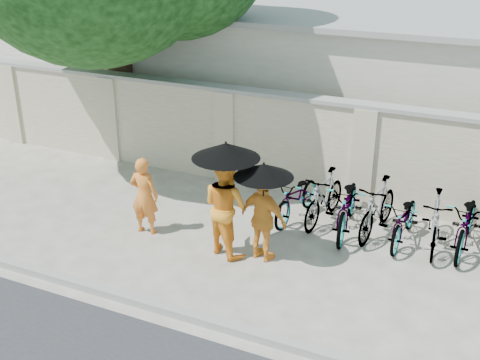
% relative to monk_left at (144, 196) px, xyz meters
% --- Properties ---
extents(ground, '(80.00, 80.00, 0.00)m').
position_rel_monk_left_xyz_m(ground, '(1.27, -0.30, -0.73)').
color(ground, '#BBB7AD').
extents(kerb, '(40.00, 0.16, 0.12)m').
position_rel_monk_left_xyz_m(kerb, '(1.27, -2.00, -0.67)').
color(kerb, gray).
rests_on(kerb, ground).
extents(compound_wall, '(20.00, 0.30, 2.00)m').
position_rel_monk_left_xyz_m(compound_wall, '(2.27, 2.90, 0.27)').
color(compound_wall, beige).
rests_on(compound_wall, ground).
extents(building_behind, '(14.00, 6.00, 3.20)m').
position_rel_monk_left_xyz_m(building_behind, '(3.27, 6.70, 0.87)').
color(building_behind, silver).
rests_on(building_behind, ground).
extents(monk_left, '(0.57, 0.41, 1.46)m').
position_rel_monk_left_xyz_m(monk_left, '(0.00, 0.00, 0.00)').
color(monk_left, orange).
rests_on(monk_left, ground).
extents(monk_center, '(1.04, 0.94, 1.74)m').
position_rel_monk_left_xyz_m(monk_center, '(1.65, -0.03, 0.14)').
color(monk_center, orange).
rests_on(monk_center, ground).
extents(parasol_center, '(1.12, 1.12, 1.04)m').
position_rel_monk_left_xyz_m(parasol_center, '(1.70, -0.11, 1.17)').
color(parasol_center, black).
rests_on(parasol_center, ground).
extents(monk_right, '(0.95, 0.58, 1.51)m').
position_rel_monk_left_xyz_m(monk_right, '(2.32, 0.01, 0.03)').
color(monk_right, orange).
rests_on(monk_right, ground).
extents(parasol_right, '(0.97, 0.97, 0.91)m').
position_rel_monk_left_xyz_m(parasol_right, '(2.34, -0.07, 0.92)').
color(parasol_right, black).
rests_on(parasol_right, ground).
extents(bike_0, '(0.78, 1.75, 0.89)m').
position_rel_monk_left_xyz_m(bike_0, '(2.32, 1.68, -0.29)').
color(bike_0, '#95969A').
rests_on(bike_0, ground).
extents(bike_1, '(0.67, 1.73, 1.01)m').
position_rel_monk_left_xyz_m(bike_1, '(2.83, 1.76, -0.23)').
color(bike_1, '#95969A').
rests_on(bike_1, ground).
extents(bike_2, '(0.93, 2.05, 1.04)m').
position_rel_monk_left_xyz_m(bike_2, '(3.34, 1.58, -0.21)').
color(bike_2, '#95969A').
rests_on(bike_2, ground).
extents(bike_3, '(0.72, 1.78, 1.04)m').
position_rel_monk_left_xyz_m(bike_3, '(3.85, 1.70, -0.21)').
color(bike_3, '#95969A').
rests_on(bike_3, ground).
extents(bike_4, '(0.65, 1.68, 0.87)m').
position_rel_monk_left_xyz_m(bike_4, '(4.36, 1.61, -0.30)').
color(bike_4, '#95969A').
rests_on(bike_4, ground).
extents(bike_5, '(0.66, 1.71, 1.00)m').
position_rel_monk_left_xyz_m(bike_5, '(4.87, 1.61, -0.23)').
color(bike_5, '#95969A').
rests_on(bike_5, ground).
extents(bike_6, '(0.74, 1.93, 1.00)m').
position_rel_monk_left_xyz_m(bike_6, '(5.38, 1.80, -0.23)').
color(bike_6, '#95969A').
rests_on(bike_6, ground).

